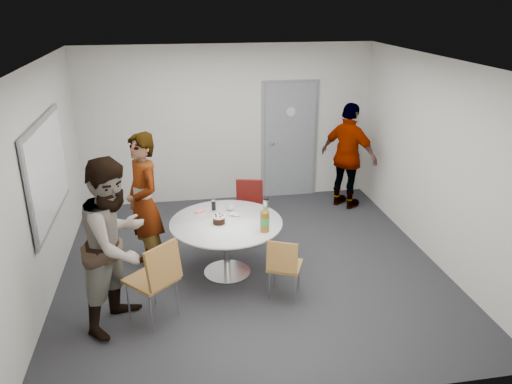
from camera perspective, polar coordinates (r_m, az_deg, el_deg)
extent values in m
plane|color=#242428|center=(6.84, -0.52, -8.43)|extent=(5.00, 5.00, 0.00)
plane|color=silver|center=(5.97, -0.61, 14.63)|extent=(5.00, 5.00, 0.00)
plane|color=beige|center=(8.66, -3.27, 7.67)|extent=(5.00, 0.00, 5.00)
plane|color=beige|center=(6.39, -23.26, 0.85)|extent=(0.00, 5.00, 5.00)
plane|color=beige|center=(7.10, 19.80, 3.30)|extent=(0.00, 5.00, 5.00)
plane|color=beige|center=(4.05, 5.25, -9.25)|extent=(5.00, 0.00, 5.00)
cube|color=slate|center=(8.90, 3.88, 5.88)|extent=(0.90, 0.05, 2.05)
cube|color=gray|center=(8.92, 3.84, 5.92)|extent=(1.02, 0.04, 2.12)
cylinder|color=#B2BFC6|center=(8.74, 4.01, 9.14)|extent=(0.16, 0.01, 0.16)
cylinder|color=silver|center=(8.77, 1.93, 5.66)|extent=(0.04, 0.14, 0.04)
cube|color=gray|center=(6.54, -22.73, 2.30)|extent=(0.03, 1.90, 1.25)
cube|color=white|center=(6.53, -22.56, 2.32)|extent=(0.01, 1.78, 1.13)
cylinder|color=white|center=(6.36, -3.43, -3.50)|extent=(1.43, 1.43, 0.03)
cylinder|color=silver|center=(6.52, -3.36, -6.40)|extent=(0.09, 0.09, 0.70)
cylinder|color=silver|center=(6.69, -3.29, -9.10)|extent=(0.61, 0.61, 0.02)
cylinder|color=white|center=(6.29, -4.24, -3.63)|extent=(0.20, 0.20, 0.01)
cylinder|color=black|center=(6.27, -4.26, -3.26)|extent=(0.15, 0.15, 0.08)
cylinder|color=white|center=(6.25, -4.27, -2.83)|extent=(0.16, 0.16, 0.02)
cylinder|color=brown|center=(6.03, 1.00, -3.42)|extent=(0.11, 0.11, 0.26)
cylinder|color=green|center=(6.02, 1.00, -3.33)|extent=(0.11, 0.11, 0.10)
cone|color=brown|center=(5.96, 1.01, -2.08)|extent=(0.11, 0.11, 0.05)
cylinder|color=#589844|center=(5.95, 1.02, -1.72)|extent=(0.04, 0.04, 0.03)
imported|color=white|center=(6.67, -2.98, -1.71)|extent=(0.15, 0.15, 0.09)
cylinder|color=black|center=(6.67, -4.87, -1.53)|extent=(0.06, 0.06, 0.13)
cylinder|color=silver|center=(6.56, 1.14, -1.62)|extent=(0.07, 0.07, 0.18)
cylinder|color=black|center=(6.52, 1.15, -0.76)|extent=(0.07, 0.07, 0.03)
cube|color=#FA7D7D|center=(6.64, -6.43, -2.21)|extent=(0.14, 0.13, 0.02)
ellipsoid|color=silver|center=(6.50, -2.49, -2.60)|extent=(0.18, 0.18, 0.03)
cube|color=olive|center=(5.70, -11.90, -9.74)|extent=(0.66, 0.66, 0.04)
cube|color=olive|center=(5.42, -10.54, -8.22)|extent=(0.40, 0.38, 0.45)
cylinder|color=silver|center=(6.06, -11.55, -10.47)|extent=(0.02, 0.02, 0.50)
cylinder|color=silver|center=(5.86, -14.38, -11.92)|extent=(0.02, 0.02, 0.50)
cylinder|color=silver|center=(5.81, -9.01, -11.77)|extent=(0.02, 0.02, 0.50)
cylinder|color=silver|center=(5.61, -11.88, -13.36)|extent=(0.02, 0.02, 0.50)
cube|color=olive|center=(6.04, 3.31, -8.39)|extent=(0.50, 0.50, 0.03)
cube|color=olive|center=(5.79, 3.00, -7.47)|extent=(0.36, 0.22, 0.36)
cylinder|color=silver|center=(6.25, 4.95, -9.48)|extent=(0.02, 0.02, 0.41)
cylinder|color=silver|center=(6.30, 2.16, -9.15)|extent=(0.02, 0.02, 0.41)
cylinder|color=silver|center=(6.00, 4.44, -10.96)|extent=(0.02, 0.02, 0.41)
cylinder|color=silver|center=(6.04, 1.52, -10.60)|extent=(0.02, 0.02, 0.41)
cube|color=maroon|center=(7.39, -0.84, -2.14)|extent=(0.50, 0.50, 0.03)
cube|color=maroon|center=(7.49, -0.75, 0.08)|extent=(0.41, 0.18, 0.40)
cylinder|color=silver|center=(7.35, -2.25, -4.25)|extent=(0.02, 0.02, 0.45)
cylinder|color=silver|center=(7.32, 0.41, -4.32)|extent=(0.02, 0.02, 0.45)
cylinder|color=silver|center=(7.65, -2.02, -3.15)|extent=(0.02, 0.02, 0.45)
cylinder|color=silver|center=(7.63, 0.53, -3.21)|extent=(0.02, 0.02, 0.45)
imported|color=#A5C6EA|center=(6.58, -12.70, -1.25)|extent=(0.68, 0.80, 1.86)
imported|color=white|center=(5.53, -15.68, -5.73)|extent=(1.09, 1.17, 1.92)
imported|color=black|center=(8.54, 10.53, 4.03)|extent=(1.00, 1.11, 1.81)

